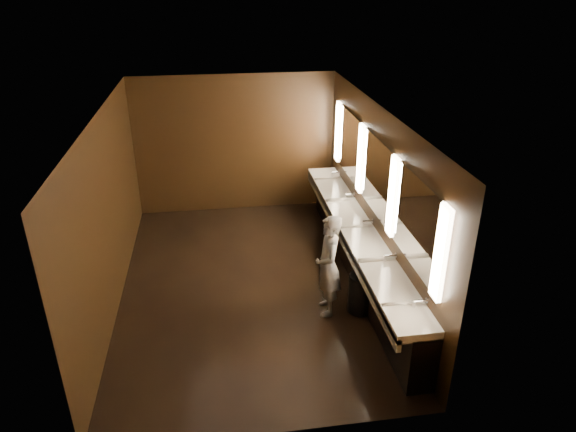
# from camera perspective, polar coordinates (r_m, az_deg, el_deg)

# --- Properties ---
(floor) EXTENTS (6.00, 6.00, 0.00)m
(floor) POSITION_cam_1_polar(r_m,az_deg,el_deg) (8.37, -4.28, -7.53)
(floor) COLOR black
(floor) RESTS_ON ground
(ceiling) EXTENTS (4.00, 6.00, 0.02)m
(ceiling) POSITION_cam_1_polar(r_m,az_deg,el_deg) (7.24, -5.01, 11.38)
(ceiling) COLOR #2D2D2B
(ceiling) RESTS_ON wall_back
(wall_back) EXTENTS (4.00, 0.02, 2.80)m
(wall_back) POSITION_cam_1_polar(r_m,az_deg,el_deg) (10.50, -5.88, 7.91)
(wall_back) COLOR black
(wall_back) RESTS_ON floor
(wall_front) EXTENTS (4.00, 0.02, 2.80)m
(wall_front) POSITION_cam_1_polar(r_m,az_deg,el_deg) (5.12, -2.01, -12.58)
(wall_front) COLOR black
(wall_front) RESTS_ON floor
(wall_left) EXTENTS (0.02, 6.00, 2.80)m
(wall_left) POSITION_cam_1_polar(r_m,az_deg,el_deg) (7.85, -19.33, 0.27)
(wall_left) COLOR black
(wall_left) RESTS_ON floor
(wall_right) EXTENTS (0.02, 6.00, 2.80)m
(wall_right) POSITION_cam_1_polar(r_m,az_deg,el_deg) (8.06, 9.70, 2.08)
(wall_right) COLOR black
(wall_right) RESTS_ON floor
(sink_counter) EXTENTS (0.55, 5.40, 1.01)m
(sink_counter) POSITION_cam_1_polar(r_m,az_deg,el_deg) (8.40, 7.91, -3.66)
(sink_counter) COLOR black
(sink_counter) RESTS_ON floor
(mirror_band) EXTENTS (0.06, 5.03, 1.15)m
(mirror_band) POSITION_cam_1_polar(r_m,az_deg,el_deg) (7.92, 9.75, 4.40)
(mirror_band) COLOR #FDE1B6
(mirror_band) RESTS_ON wall_right
(person) EXTENTS (0.41, 0.59, 1.54)m
(person) POSITION_cam_1_polar(r_m,az_deg,el_deg) (7.36, 4.50, -5.55)
(person) COLOR #8098C0
(person) RESTS_ON floor
(trash_bin) EXTENTS (0.50, 0.50, 0.60)m
(trash_bin) POSITION_cam_1_polar(r_m,az_deg,el_deg) (7.68, 8.15, -8.44)
(trash_bin) COLOR black
(trash_bin) RESTS_ON floor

